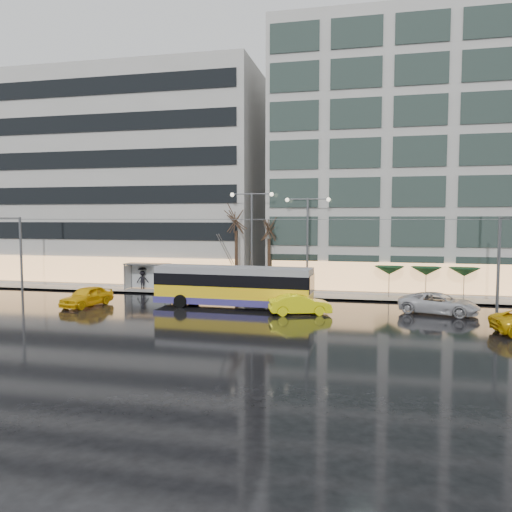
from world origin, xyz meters
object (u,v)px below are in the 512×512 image
(bus_shelter, at_px, (145,270))
(taxi_a, at_px, (87,296))
(street_lamp_near, at_px, (252,228))
(trolleybus, at_px, (233,287))

(bus_shelter, xyz_separation_m, taxi_a, (-0.87, -8.60, -1.17))
(street_lamp_near, height_order, taxi_a, street_lamp_near)
(bus_shelter, bearing_deg, trolleybus, -31.90)
(bus_shelter, bearing_deg, taxi_a, -95.80)
(trolleybus, xyz_separation_m, taxi_a, (-11.31, -2.10, -0.75))
(trolleybus, xyz_separation_m, street_lamp_near, (-0.05, 6.61, 4.45))
(taxi_a, bearing_deg, trolleybus, 21.92)
(bus_shelter, xyz_separation_m, street_lamp_near, (10.38, 0.11, 4.03))
(street_lamp_near, xyz_separation_m, taxi_a, (-11.26, -8.71, -5.20))
(taxi_a, bearing_deg, street_lamp_near, 49.13)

